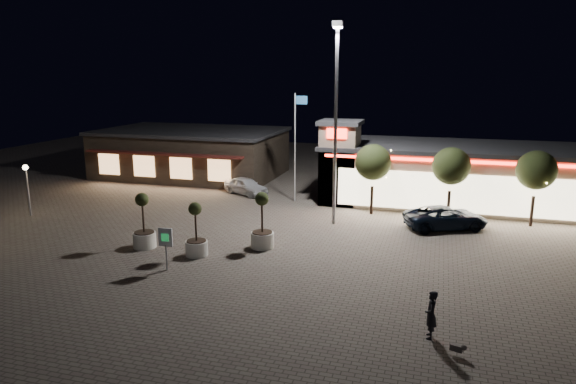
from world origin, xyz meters
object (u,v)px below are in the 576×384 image
(pickup_truck, at_px, (446,217))
(planter_left, at_px, (144,231))
(valet_sign, at_px, (166,241))
(planter_mid, at_px, (196,239))
(white_sedan, at_px, (246,186))
(pedestrian, at_px, (431,315))

(pickup_truck, xyz_separation_m, planter_left, (-15.92, -8.41, 0.25))
(planter_left, relative_size, valet_sign, 1.44)
(planter_left, bearing_deg, planter_mid, -6.32)
(pickup_truck, distance_m, white_sedan, 16.00)
(planter_left, distance_m, planter_mid, 3.36)
(white_sedan, relative_size, valet_sign, 1.87)
(planter_mid, height_order, valet_sign, planter_mid)
(pickup_truck, distance_m, planter_left, 18.01)
(planter_mid, relative_size, valet_sign, 1.36)
(pedestrian, bearing_deg, planter_left, -114.06)
(pickup_truck, relative_size, pedestrian, 2.81)
(pedestrian, xyz_separation_m, planter_left, (-15.36, 5.79, 0.05))
(white_sedan, xyz_separation_m, pedestrian, (14.61, -19.28, 0.22))
(pedestrian, bearing_deg, pickup_truck, 174.34)
(white_sedan, distance_m, pedestrian, 24.19)
(pickup_truck, height_order, planter_mid, planter_mid)
(pedestrian, height_order, planter_left, planter_left)
(planter_mid, bearing_deg, planter_left, 173.68)
(planter_mid, xyz_separation_m, valet_sign, (-0.47, -2.28, 0.60))
(white_sedan, height_order, valet_sign, valet_sign)
(pickup_truck, relative_size, planter_mid, 1.75)
(white_sedan, relative_size, planter_mid, 1.38)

